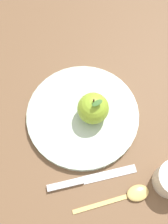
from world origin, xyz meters
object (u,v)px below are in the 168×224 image
object	(u,v)px
dinner_plate	(84,114)
knife	(84,180)
spoon	(130,195)
apple	(93,108)

from	to	relation	value
dinner_plate	knife	world-z (taller)	dinner_plate
knife	spoon	world-z (taller)	spoon
knife	spoon	distance (m)	0.10
spoon	knife	bearing A→B (deg)	-151.96
dinner_plate	apple	bearing A→B (deg)	31.49
spoon	dinner_plate	bearing A→B (deg)	163.69
dinner_plate	knife	distance (m)	0.16
apple	knife	distance (m)	0.16
apple	spoon	world-z (taller)	apple
dinner_plate	knife	size ratio (longest dim) A/B	1.48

